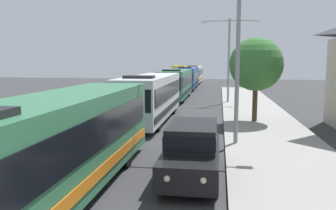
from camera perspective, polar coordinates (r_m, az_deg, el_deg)
name	(u,v)px	position (r m, az deg, el deg)	size (l,w,h in m)	color
bus_lead	(58,144)	(10.43, -17.92, -6.12)	(2.58, 12.01, 3.21)	#33724C
bus_second_in_line	(151,96)	(23.21, -2.86, 1.53)	(2.58, 11.38, 3.21)	silver
bus_middle	(176,83)	(36.24, 1.31, 3.66)	(2.58, 10.93, 3.21)	#33724C
bus_fourth_in_line	(187,77)	(48.89, 3.22, 4.62)	(2.58, 11.06, 3.21)	#284C8C
bus_rear	(194,74)	(61.53, 4.34, 5.19)	(2.58, 11.10, 3.21)	silver
white_suv	(192,149)	(11.99, 4.07, -7.25)	(1.86, 4.94, 1.90)	black
box_truck_oncoming	(179,73)	(66.30, 1.78, 5.38)	(2.35, 7.45, 3.15)	white
streetlamp_mid	(238,43)	(16.39, 11.59, 10.16)	(5.53, 0.28, 7.72)	gray
streetlamp_far	(229,51)	(33.10, 10.12, 8.80)	(5.31, 0.28, 7.81)	gray
roadside_tree	(256,65)	(22.67, 14.46, 6.54)	(3.41, 3.41, 5.38)	#4C3823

